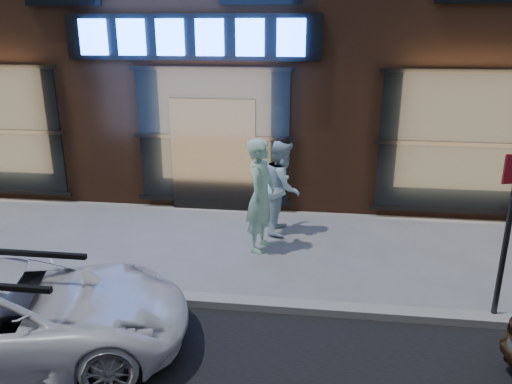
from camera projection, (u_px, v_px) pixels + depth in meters
ground at (159, 301)px, 7.25m from camera, size 90.00×90.00×0.00m
curb at (159, 297)px, 7.24m from camera, size 60.00×0.25×0.12m
man_bowtie at (261, 196)px, 8.67m from camera, size 0.64×0.82×2.01m
man_cap at (283, 187)px, 9.49m from camera, size 0.73×0.92×1.81m
white_suv at (12, 316)px, 5.84m from camera, size 4.48×3.01×1.14m
sign_post at (509, 223)px, 6.33m from camera, size 0.37×0.12×2.35m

